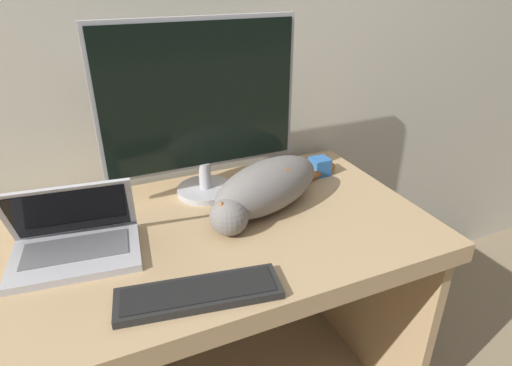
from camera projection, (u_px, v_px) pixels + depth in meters
The scene contains 7 objects.
wall_back at pixel (125, 21), 1.31m from camera, with size 6.40×0.06×2.60m.
desk at pixel (179, 282), 1.28m from camera, with size 1.50×0.74×0.77m.
monitor at pixel (201, 107), 1.31m from camera, with size 0.62×0.19×0.56m.
laptop at pixel (75, 241), 1.11m from camera, with size 0.34×0.25×0.21m.
external_keyboard at pixel (199, 293), 0.98m from camera, with size 0.39×0.17×0.02m.
cat at pixel (266, 187), 1.30m from camera, with size 0.57×0.33×0.16m.
small_toy at pixel (320, 166), 1.56m from camera, with size 0.06×0.06×0.06m.
Camera 1 is at (-0.19, -0.65, 1.45)m, focal length 30.00 mm.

